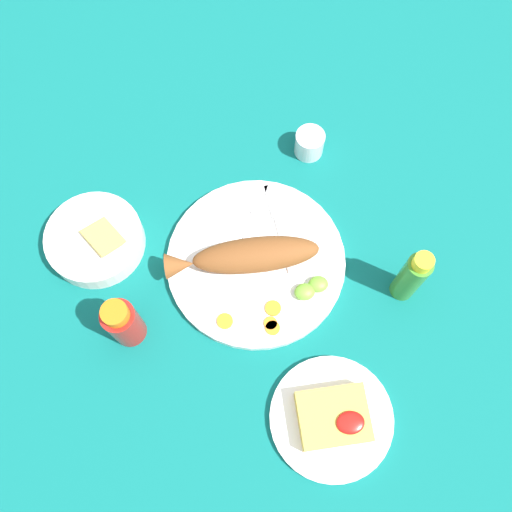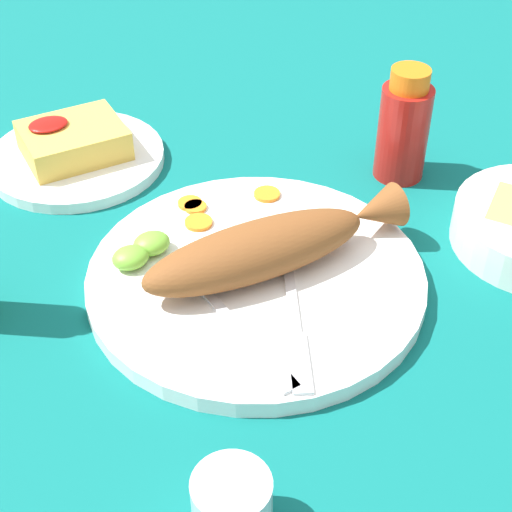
{
  "view_description": "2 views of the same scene",
  "coord_description": "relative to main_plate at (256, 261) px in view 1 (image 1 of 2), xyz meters",
  "views": [
    {
      "loc": [
        -0.05,
        -0.36,
        1.01
      ],
      "look_at": [
        0.0,
        0.0,
        0.04
      ],
      "focal_mm": 40.0,
      "sensor_mm": 36.0,
      "label": 1
    },
    {
      "loc": [
        0.27,
        0.51,
        0.52
      ],
      "look_at": [
        0.0,
        0.0,
        0.04
      ],
      "focal_mm": 55.0,
      "sensor_mm": 36.0,
      "label": 2
    }
  ],
  "objects": [
    {
      "name": "carrot_slice_near",
      "position": [
        -0.07,
        -0.11,
        0.01
      ],
      "size": [
        0.03,
        0.03,
        0.0
      ],
      "primitive_type": "cylinder",
      "color": "orange",
      "rests_on": "main_plate"
    },
    {
      "name": "carrot_slice_far",
      "position": [
        0.01,
        -0.12,
        0.01
      ],
      "size": [
        0.02,
        0.02,
        0.0
      ],
      "primitive_type": "cylinder",
      "color": "orange",
      "rests_on": "main_plate"
    },
    {
      "name": "lime_wedge_main",
      "position": [
        0.08,
        -0.08,
        0.02
      ],
      "size": [
        0.04,
        0.03,
        0.02
      ],
      "primitive_type": "ellipsoid",
      "color": "#6BB233",
      "rests_on": "main_plate"
    },
    {
      "name": "hot_sauce_bottle_green",
      "position": [
        0.26,
        -0.09,
        0.07
      ],
      "size": [
        0.04,
        0.04,
        0.16
      ],
      "color": "#3D8428",
      "rests_on": "ground_plane"
    },
    {
      "name": "salt_cup",
      "position": [
        0.14,
        0.23,
        0.01
      ],
      "size": [
        0.06,
        0.06,
        0.05
      ],
      "color": "silver",
      "rests_on": "ground_plane"
    },
    {
      "name": "carrot_slice_extra",
      "position": [
        0.01,
        -0.13,
        0.01
      ],
      "size": [
        0.03,
        0.03,
        0.0
      ],
      "primitive_type": "cylinder",
      "color": "orange",
      "rests_on": "main_plate"
    },
    {
      "name": "fork_near",
      "position": [
        0.01,
        0.09,
        0.01
      ],
      "size": [
        0.09,
        0.17,
        0.0
      ],
      "rotation": [
        0.0,
        0.0,
        7.41
      ],
      "color": "silver",
      "rests_on": "main_plate"
    },
    {
      "name": "fries_pile",
      "position": [
        0.09,
        -0.3,
        0.02
      ],
      "size": [
        0.12,
        0.09,
        0.04
      ],
      "color": "gold",
      "rests_on": "side_plate_fries"
    },
    {
      "name": "fried_fish",
      "position": [
        -0.02,
        0.0,
        0.04
      ],
      "size": [
        0.28,
        0.07,
        0.05
      ],
      "rotation": [
        0.0,
        0.0,
        -0.03
      ],
      "color": "brown",
      "rests_on": "main_plate"
    },
    {
      "name": "guacamole_bowl",
      "position": [
        -0.29,
        0.08,
        0.01
      ],
      "size": [
        0.18,
        0.18,
        0.06
      ],
      "color": "white",
      "rests_on": "ground_plane"
    },
    {
      "name": "main_plate",
      "position": [
        0.0,
        0.0,
        0.0
      ],
      "size": [
        0.33,
        0.33,
        0.02
      ],
      "primitive_type": "cylinder",
      "color": "white",
      "rests_on": "ground_plane"
    },
    {
      "name": "hot_sauce_bottle_red",
      "position": [
        -0.24,
        -0.1,
        0.05
      ],
      "size": [
        0.06,
        0.06,
        0.14
      ],
      "color": "#B21914",
      "rests_on": "ground_plane"
    },
    {
      "name": "fork_far",
      "position": [
        0.05,
        0.07,
        0.01
      ],
      "size": [
        0.03,
        0.19,
        0.0
      ],
      "rotation": [
        0.0,
        0.0,
        7.93
      ],
      "color": "silver",
      "rests_on": "main_plate"
    },
    {
      "name": "carrot_slice_mid",
      "position": [
        0.02,
        -0.1,
        0.01
      ],
      "size": [
        0.03,
        0.03,
        0.0
      ],
      "primitive_type": "cylinder",
      "color": "orange",
      "rests_on": "main_plate"
    },
    {
      "name": "side_plate_fries",
      "position": [
        0.09,
        -0.3,
        -0.0
      ],
      "size": [
        0.21,
        0.21,
        0.01
      ],
      "primitive_type": "cylinder",
      "color": "white",
      "rests_on": "ground_plane"
    },
    {
      "name": "ground_plane",
      "position": [
        0.0,
        0.0,
        -0.01
      ],
      "size": [
        4.0,
        4.0,
        0.0
      ],
      "primitive_type": "plane",
      "color": "#0C605B"
    },
    {
      "name": "lime_wedge_side",
      "position": [
        0.1,
        -0.07,
        0.02
      ],
      "size": [
        0.04,
        0.03,
        0.02
      ],
      "primitive_type": "ellipsoid",
      "color": "#6BB233",
      "rests_on": "main_plate"
    }
  ]
}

